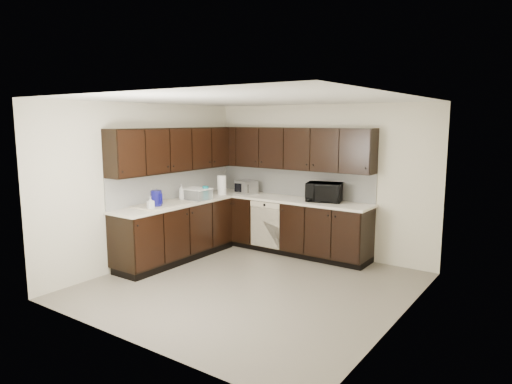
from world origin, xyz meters
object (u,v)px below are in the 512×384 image
Objects in this scene: microwave at (324,192)px; blue_pitcher at (156,199)px; sink at (161,209)px; toaster_oven at (246,187)px; storage_bin at (196,194)px.

blue_pitcher is (-1.85, -1.90, -0.03)m from microwave.
sink reaches higher than blue_pitcher.
blue_pitcher is at bearing -70.06° from sink.
microwave is 1.49× the size of toaster_oven.
sink is 1.82× the size of storage_bin.
blue_pitcher is at bearing -90.05° from storage_bin.
blue_pitcher is at bearing -79.41° from toaster_oven.
sink reaches higher than toaster_oven.
sink is 1.48× the size of microwave.
toaster_oven reaches higher than storage_bin.
microwave reaches higher than sink.
storage_bin is at bearing -167.28° from microwave.
storage_bin is 1.76× the size of blue_pitcher.
blue_pitcher is at bearing -150.29° from microwave.
sink is 0.76m from storage_bin.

